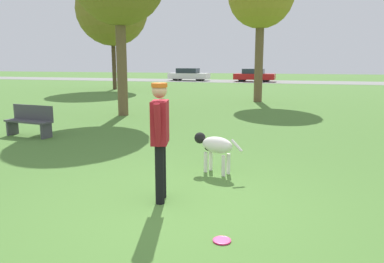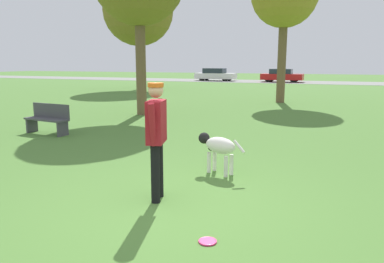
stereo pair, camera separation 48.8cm
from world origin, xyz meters
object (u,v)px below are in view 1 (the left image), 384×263
object	(u,v)px
parked_car_red	(254,75)
dog	(215,146)
frisbee	(222,240)
tree_far_left	(112,9)
park_bench	(30,120)
parked_car_white	(189,75)
person	(160,132)

from	to	relation	value
parked_car_red	dog	bearing A→B (deg)	-83.13
frisbee	tree_far_left	size ratio (longest dim) A/B	0.03
park_bench	dog	bearing A→B (deg)	-11.63
tree_far_left	parked_car_red	xyz separation A→B (m)	(8.58, 13.31, -4.98)
dog	parked_car_white	bearing A→B (deg)	-50.65
person	parked_car_white	xyz separation A→B (m)	(-9.51, 33.51, -0.38)
dog	parked_car_white	distance (m)	33.44
person	parked_car_white	world-z (taller)	person
parked_car_red	park_bench	xyz separation A→B (m)	(-2.55, -29.77, -0.19)
person	tree_far_left	bearing A→B (deg)	-164.86
person	parked_car_red	world-z (taller)	person
frisbee	parked_car_red	distance (m)	34.53
dog	tree_far_left	bearing A→B (deg)	-35.77
person	park_bench	size ratio (longest dim) A/B	1.19
person	park_bench	bearing A→B (deg)	-138.71
parked_car_white	park_bench	xyz separation A→B (m)	(4.39, -29.97, -0.19)
dog	parked_car_red	world-z (taller)	parked_car_red
dog	frisbee	world-z (taller)	dog
parked_car_white	parked_car_red	xyz separation A→B (m)	(6.93, -0.20, 0.00)
dog	tree_far_left	distance (m)	22.36
dog	frisbee	distance (m)	2.73
frisbee	parked_car_white	size ratio (longest dim) A/B	0.05
frisbee	tree_far_left	xyz separation A→B (m)	(-12.27, 21.01, 5.61)
dog	parked_car_red	bearing A→B (deg)	-62.53
parked_car_red	frisbee	bearing A→B (deg)	-82.43
dog	parked_car_white	world-z (taller)	parked_car_white
parked_car_red	park_bench	bearing A→B (deg)	-93.46
park_bench	tree_far_left	bearing A→B (deg)	117.89
person	park_bench	world-z (taller)	person
tree_far_left	parked_car_red	world-z (taller)	tree_far_left
parked_car_white	tree_far_left	bearing A→B (deg)	-95.37
parked_car_red	person	bearing A→B (deg)	-84.14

